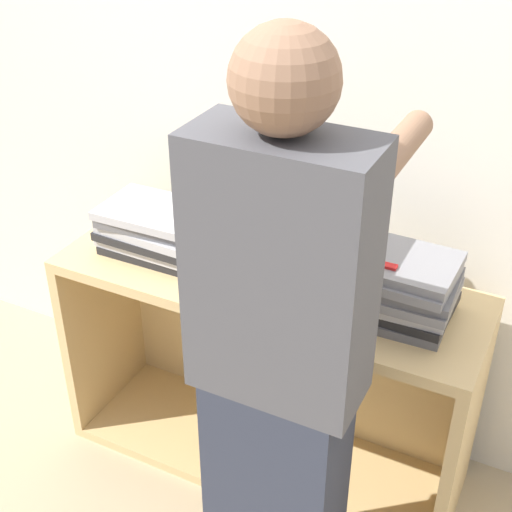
% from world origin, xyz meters
% --- Properties ---
extents(ground_plane, '(12.00, 12.00, 0.00)m').
position_xyz_m(ground_plane, '(0.00, 0.00, 0.00)').
color(ground_plane, tan).
extents(wall_back, '(8.00, 0.05, 2.40)m').
position_xyz_m(wall_back, '(0.00, 0.56, 1.20)').
color(wall_back, silver).
rests_on(wall_back, ground_plane).
extents(cart, '(1.35, 0.46, 0.76)m').
position_xyz_m(cart, '(0.00, 0.29, 0.38)').
color(cart, tan).
rests_on(cart, ground_plane).
extents(laptop_open, '(0.35, 0.34, 0.23)m').
position_xyz_m(laptop_open, '(0.00, 0.28, 0.80)').
color(laptop_open, gray).
rests_on(laptop_open, cart).
extents(laptop_stack_left, '(0.37, 0.26, 0.16)m').
position_xyz_m(laptop_stack_left, '(-0.38, 0.23, 0.84)').
color(laptop_stack_left, '#232326').
rests_on(laptop_stack_left, cart).
extents(laptop_stack_right, '(0.37, 0.26, 0.19)m').
position_xyz_m(laptop_stack_right, '(0.38, 0.23, 0.85)').
color(laptop_stack_right, slate).
rests_on(laptop_stack_right, cart).
extents(person, '(0.40, 0.53, 1.65)m').
position_xyz_m(person, '(0.25, -0.22, 0.83)').
color(person, '#2D3342').
rests_on(person, ground_plane).
extents(inventory_tag, '(0.06, 0.02, 0.01)m').
position_xyz_m(inventory_tag, '(0.38, 0.17, 0.95)').
color(inventory_tag, red).
rests_on(inventory_tag, laptop_stack_right).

